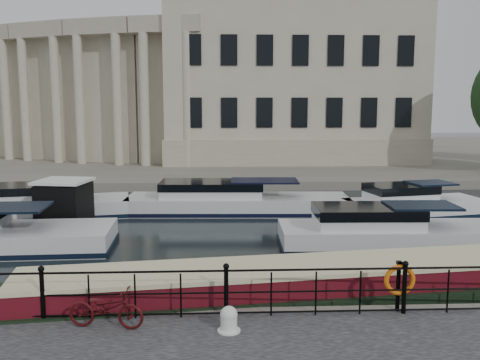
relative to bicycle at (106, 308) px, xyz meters
name	(u,v)px	position (x,y,z in m)	size (l,w,h in m)	color
ground_plane	(225,303)	(2.54, 2.74, -0.98)	(160.00, 160.00, 0.00)	black
far_bank	(218,154)	(2.54, 41.74, -0.70)	(120.00, 42.00, 0.55)	#6B665B
railing	(226,288)	(2.54, 0.49, 0.22)	(24.14, 0.14, 1.22)	black
civic_building	(206,83)	(1.54, 37.45, 6.06)	(53.55, 31.84, 16.85)	#ADA38C
bicycle	(106,308)	(0.00, 0.00, 0.00)	(0.57, 1.63, 0.86)	#3F0B0D
mooring_bollard	(229,320)	(2.58, -0.30, -0.17)	(0.48, 0.48, 0.54)	silver
life_ring_post	(399,281)	(6.45, 0.58, 0.30)	(0.72, 0.19, 1.17)	black
narrowboat	(281,297)	(3.97, 2.14, -0.61)	(16.54, 4.25, 1.60)	black
harbour_hut	(65,207)	(-3.99, 11.35, -0.03)	(3.11, 2.73, 2.17)	#6B665B
cabin_cruisers	(191,219)	(1.28, 11.43, -0.61)	(26.47, 9.64, 1.99)	silver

